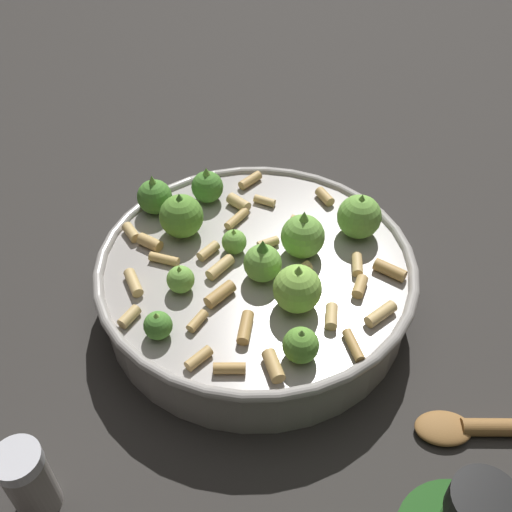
% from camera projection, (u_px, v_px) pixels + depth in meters
% --- Properties ---
extents(ground_plane, '(2.40, 2.40, 0.00)m').
position_uv_depth(ground_plane, '(256.00, 302.00, 0.66)').
color(ground_plane, '#2D2B28').
extents(cooking_pan, '(0.33, 0.33, 0.12)m').
position_uv_depth(cooking_pan, '(256.00, 277.00, 0.63)').
color(cooking_pan, '#9E9993').
rests_on(cooking_pan, ground).
extents(pepper_shaker, '(0.04, 0.04, 0.08)m').
position_uv_depth(pepper_shaker, '(29.00, 480.00, 0.47)').
color(pepper_shaker, gray).
rests_on(pepper_shaker, ground).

